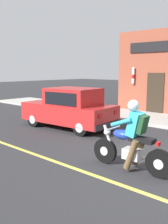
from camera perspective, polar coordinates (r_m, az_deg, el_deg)
The scene contains 5 objects.
ground_plane at distance 6.87m, azimuth 17.73°, elevation -10.55°, with size 80.00×80.00×0.00m, color #2B2B2D.
sidewalk_curb at distance 12.25m, azimuth 14.37°, elevation -1.37°, with size 2.60×22.00×0.14m, color #ADAAA3.
lane_stripe at distance 7.34m, azimuth -10.91°, elevation -8.94°, with size 0.12×19.80×0.01m, color #D1C64C.
motorcycle_with_rider at distance 6.02m, azimuth 10.33°, elevation -6.29°, with size 0.56×2.02×1.62m.
car_hatchback at distance 10.19m, azimuth -3.16°, elevation 0.75°, with size 1.92×3.89×1.57m.
Camera 1 is at (-5.92, -2.63, 2.28)m, focal length 42.00 mm.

